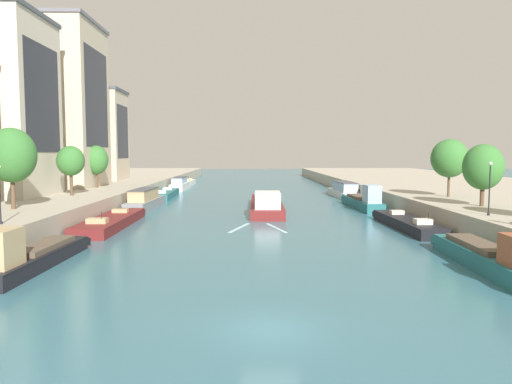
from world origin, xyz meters
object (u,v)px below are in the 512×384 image
moored_boat_right_far (489,256)px  lamppost_right_bank (490,186)px  moored_boat_left_second (180,184)px  moored_boat_left_lone (189,182)px  tree_left_second (96,160)px  moored_boat_right_lone (344,190)px  tree_left_midway (11,155)px  tree_right_midway (483,167)px  lamppost_left_bank (0,191)px  tree_left_by_lamp (71,161)px  moored_boat_left_midway (112,221)px  moored_boat_left_far (165,194)px  moored_boat_right_second (363,201)px  tree_right_third (450,158)px  barge_midriver (266,204)px  moored_boat_left_near (32,255)px  moored_boat_right_end (406,223)px  moored_boat_left_gap_after (145,200)px

moored_boat_right_far → lamppost_right_bank: bearing=63.9°
moored_boat_left_second → moored_boat_left_lone: 14.26m
moored_boat_right_far → tree_left_second: 55.19m
moored_boat_right_lone → tree_left_midway: 52.93m
moored_boat_right_far → tree_right_midway: tree_right_midway is taller
lamppost_left_bank → tree_left_midway: bearing=111.4°
tree_left_by_lamp → tree_left_second: 12.80m
moored_boat_left_midway → moored_boat_right_lone: (29.91, 32.17, 0.56)m
moored_boat_left_far → moored_boat_left_midway: bearing=-89.6°
moored_boat_right_second → tree_right_third: bearing=-47.8°
moored_boat_right_far → tree_right_midway: bearing=65.6°
moored_boat_left_far → moored_boat_right_second: moored_boat_right_second is taller
barge_midriver → moored_boat_right_second: (13.03, 2.08, 0.11)m
barge_midriver → moored_boat_left_near: (-16.14, -30.96, 0.02)m
moored_boat_right_second → tree_left_midway: size_ratio=1.99×
moored_boat_right_end → tree_left_by_lamp: 38.64m
tree_left_by_lamp → tree_right_third: size_ratio=0.88×
moored_boat_left_lone → moored_boat_right_second: size_ratio=0.74×
tree_right_third → moored_boat_right_end: bearing=-132.7°
moored_boat_left_lone → moored_boat_right_end: moored_boat_left_lone is taller
moored_boat_left_lone → tree_right_midway: bearing=-61.3°
tree_left_by_lamp → barge_midriver: bearing=10.3°
moored_boat_right_second → tree_left_by_lamp: size_ratio=2.47×
moored_boat_right_end → lamppost_left_bank: 35.79m
moored_boat_right_second → moored_boat_right_lone: bearing=87.4°
moored_boat_left_second → tree_left_second: (-8.22, -26.56, 5.29)m
moored_boat_left_gap_after → lamppost_left_bank: 30.11m
moored_boat_right_lone → lamppost_right_bank: 42.44m
moored_boat_left_near → moored_boat_left_midway: (0.04, 17.80, -0.37)m
moored_boat_left_second → tree_left_midway: (-7.37, -53.08, 6.11)m
lamppost_left_bank → lamppost_right_bank: bearing=6.4°
moored_boat_left_lone → lamppost_left_bank: lamppost_left_bank is taller
moored_boat_left_gap_after → moored_boat_left_second: bearing=90.1°
moored_boat_left_midway → moored_boat_right_second: bearing=27.6°
moored_boat_left_midway → lamppost_right_bank: lamppost_right_bank is taller
tree_right_third → lamppost_right_bank: (-3.66, -16.58, -2.04)m
tree_left_midway → moored_boat_left_second: bearing=82.1°
barge_midriver → moored_boat_left_lone: (-16.14, 49.33, -0.31)m
moored_boat_left_midway → tree_right_third: bearing=10.1°
moored_boat_left_lone → lamppost_left_bank: 76.84m
lamppost_right_bank → barge_midriver: bearing=126.6°
moored_boat_left_far → moored_boat_left_near: bearing=-89.8°
moored_boat_left_lone → lamppost_left_bank: size_ratio=2.55×
moored_boat_left_gap_after → moored_boat_right_end: 34.02m
moored_boat_right_lone → lamppost_right_bank: lamppost_right_bank is taller
barge_midriver → tree_left_midway: tree_left_midway is taller
tree_right_third → lamppost_right_bank: 17.10m
moored_boat_right_second → tree_left_by_lamp: 37.36m
tree_right_midway → moored_boat_left_gap_after: bearing=152.5°
lamppost_right_bank → moored_boat_left_lone: bearing=114.7°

